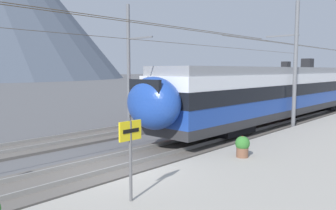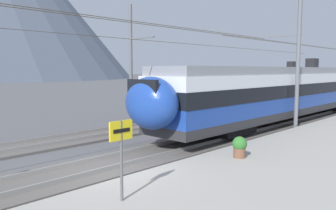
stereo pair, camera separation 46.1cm
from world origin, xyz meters
The scene contains 10 objects.
ground_plane centered at (0.00, 0.00, 0.00)m, with size 400.00×400.00×0.00m, color #565659.
platform_slab centered at (0.00, -4.43, 0.15)m, with size 120.00×6.57×0.30m, color #A39E93.
track_near centered at (0.00, 0.92, 0.07)m, with size 120.00×3.00×0.28m.
track_far centered at (0.00, 6.25, 0.07)m, with size 120.00×3.00×0.28m.
train_near_platform centered at (15.49, 0.92, 2.23)m, with size 26.95×2.96×4.27m.
train_far_track centered at (23.59, 6.25, 2.23)m, with size 27.91×2.86×4.27m.
catenary_mast_mid centered at (13.12, -0.74, 4.05)m, with size 47.04×2.10×7.76m.
catenary_mast_far_side centered at (7.86, 8.24, 4.17)m, with size 47.04×2.45×8.02m.
platform_sign centered at (-1.65, -2.70, 1.84)m, with size 0.70×0.08×2.10m.
potted_plant_by_shelter centered at (4.19, -2.55, 0.76)m, with size 0.56×0.56×0.83m.
Camera 1 is at (-7.19, -9.11, 3.69)m, focal length 36.01 mm.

